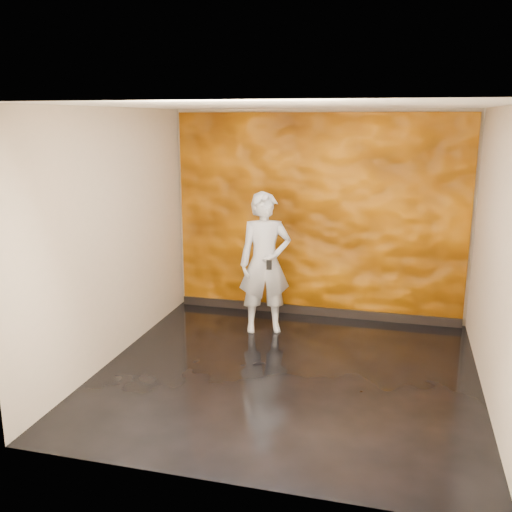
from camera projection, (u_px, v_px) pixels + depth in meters
name	position (u px, v px, depth m)	size (l,w,h in m)	color
room	(289.00, 247.00, 5.83)	(4.02, 4.02, 2.81)	black
feature_wall	(318.00, 217.00, 7.68)	(3.90, 0.06, 2.75)	#D07204
baseboard	(315.00, 311.00, 7.95)	(3.90, 0.04, 0.12)	black
man	(265.00, 263.00, 7.20)	(0.66, 0.43, 1.80)	#999EA7
phone	(269.00, 265.00, 6.93)	(0.07, 0.01, 0.12)	black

